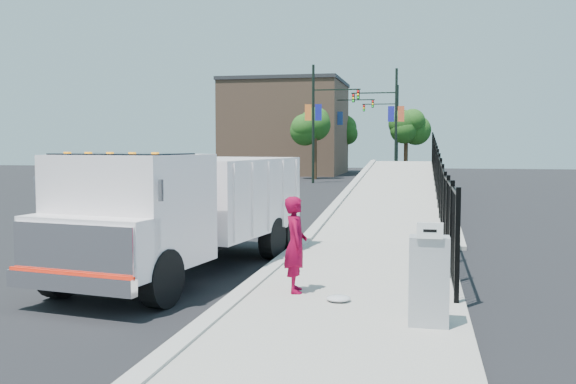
# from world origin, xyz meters

# --- Properties ---
(ground) EXTENTS (120.00, 120.00, 0.00)m
(ground) POSITION_xyz_m (0.00, 0.00, 0.00)
(ground) COLOR black
(ground) RESTS_ON ground
(sidewalk) EXTENTS (3.55, 12.00, 0.12)m
(sidewalk) POSITION_xyz_m (1.93, -2.00, 0.06)
(sidewalk) COLOR #9E998E
(sidewalk) RESTS_ON ground
(curb) EXTENTS (0.30, 12.00, 0.16)m
(curb) POSITION_xyz_m (0.00, -2.00, 0.08)
(curb) COLOR #ADAAA3
(curb) RESTS_ON ground
(ramp) EXTENTS (3.95, 24.06, 3.19)m
(ramp) POSITION_xyz_m (2.12, 16.00, 0.00)
(ramp) COLOR #9E998E
(ramp) RESTS_ON ground
(iron_fence) EXTENTS (0.10, 28.00, 1.80)m
(iron_fence) POSITION_xyz_m (3.55, 12.00, 0.90)
(iron_fence) COLOR black
(iron_fence) RESTS_ON ground
(truck) EXTENTS (3.44, 7.62, 2.52)m
(truck) POSITION_xyz_m (-1.72, -0.18, 1.42)
(truck) COLOR black
(truck) RESTS_ON ground
(worker) EXTENTS (0.53, 0.68, 1.64)m
(worker) POSITION_xyz_m (0.89, -1.79, 0.94)
(worker) COLOR maroon
(worker) RESTS_ON sidewalk
(utility_cabinet) EXTENTS (0.55, 0.40, 1.25)m
(utility_cabinet) POSITION_xyz_m (3.10, -3.38, 0.75)
(utility_cabinet) COLOR gray
(utility_cabinet) RESTS_ON sidewalk
(arrow_sign) EXTENTS (0.35, 0.04, 0.22)m
(arrow_sign) POSITION_xyz_m (3.10, -3.60, 1.48)
(arrow_sign) COLOR white
(arrow_sign) RESTS_ON utility_cabinet
(debris) EXTENTS (0.40, 0.40, 0.10)m
(debris) POSITION_xyz_m (1.69, -2.29, 0.17)
(debris) COLOR silver
(debris) RESTS_ON sidewalk
(light_pole_0) EXTENTS (3.77, 0.22, 8.00)m
(light_pole_0) POSITION_xyz_m (-4.01, 30.72, 4.36)
(light_pole_0) COLOR black
(light_pole_0) RESTS_ON ground
(light_pole_1) EXTENTS (3.78, 0.22, 8.00)m
(light_pole_1) POSITION_xyz_m (0.80, 33.96, 4.36)
(light_pole_1) COLOR black
(light_pole_1) RESTS_ON ground
(light_pole_2) EXTENTS (3.77, 0.22, 8.00)m
(light_pole_2) POSITION_xyz_m (-3.82, 40.93, 4.36)
(light_pole_2) COLOR black
(light_pole_2) RESTS_ON ground
(light_pole_3) EXTENTS (3.78, 0.22, 8.00)m
(light_pole_3) POSITION_xyz_m (0.40, 46.90, 4.36)
(light_pole_3) COLOR black
(light_pole_3) RESTS_ON ground
(tree_0) EXTENTS (2.52, 2.52, 5.26)m
(tree_0) POSITION_xyz_m (-4.99, 35.42, 3.94)
(tree_0) COLOR #382314
(tree_0) RESTS_ON ground
(tree_1) EXTENTS (2.31, 2.31, 5.16)m
(tree_1) POSITION_xyz_m (1.63, 41.90, 3.92)
(tree_1) COLOR #382314
(tree_1) RESTS_ON ground
(tree_2) EXTENTS (2.52, 2.52, 5.26)m
(tree_2) POSITION_xyz_m (-4.52, 49.56, 3.94)
(tree_2) COLOR #382314
(tree_2) RESTS_ON ground
(building) EXTENTS (10.00, 10.00, 8.00)m
(building) POSITION_xyz_m (-9.00, 44.00, 4.00)
(building) COLOR #8C664C
(building) RESTS_ON ground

